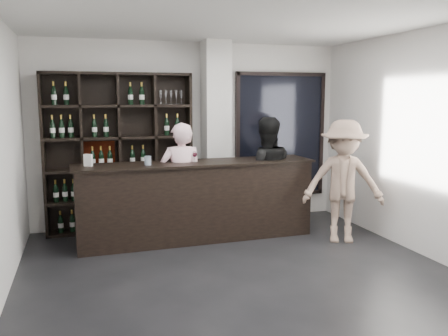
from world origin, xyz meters
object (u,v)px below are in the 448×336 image
object	(u,v)px
wine_shelf	(119,153)
customer	(343,182)
taster_black	(266,175)
taster_pink	(182,181)
tasting_counter	(197,201)

from	to	relation	value
wine_shelf	customer	size ratio (longest dim) A/B	1.39
taster_black	customer	bearing A→B (deg)	147.84
taster_pink	customer	world-z (taller)	customer
wine_shelf	customer	bearing A→B (deg)	-27.18
tasting_counter	customer	distance (m)	2.09
taster_pink	taster_black	xyz separation A→B (m)	(1.30, 0.00, 0.03)
taster_black	customer	world-z (taller)	taster_black
wine_shelf	tasting_counter	size ratio (longest dim) A/B	0.70
tasting_counter	taster_black	world-z (taller)	taster_black
tasting_counter	taster_black	distance (m)	1.15
tasting_counter	taster_black	size ratio (longest dim) A/B	1.96
tasting_counter	taster_pink	xyz separation A→B (m)	(-0.20, 0.10, 0.28)
wine_shelf	tasting_counter	bearing A→B (deg)	-39.19
taster_pink	customer	xyz separation A→B (m)	(2.15, -0.80, 0.02)
taster_pink	taster_black	distance (m)	1.30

